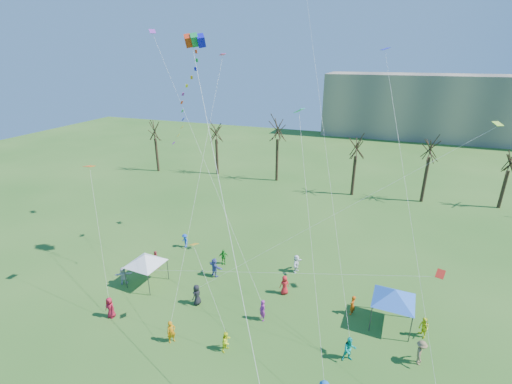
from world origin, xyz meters
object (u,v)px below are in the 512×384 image
(distant_building, at_px, (453,108))
(big_box_kite, at_px, (188,101))
(canopy_tent_blue, at_px, (395,295))
(canopy_tent_white, at_px, (145,259))

(distant_building, xyz_separation_m, big_box_kite, (-29.47, -72.25, 8.51))
(canopy_tent_blue, bearing_deg, big_box_kite, 176.31)
(distant_building, height_order, canopy_tent_white, distant_building)
(distant_building, height_order, big_box_kite, big_box_kite)
(distant_building, xyz_separation_m, canopy_tent_blue, (-12.33, -73.35, -4.81))
(big_box_kite, xyz_separation_m, canopy_tent_blue, (17.14, -1.11, -13.32))
(big_box_kite, bearing_deg, distant_building, 67.81)
(distant_building, relative_size, canopy_tent_blue, 14.17)
(distant_building, distance_m, big_box_kite, 78.49)
(big_box_kite, distance_m, canopy_tent_white, 14.30)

